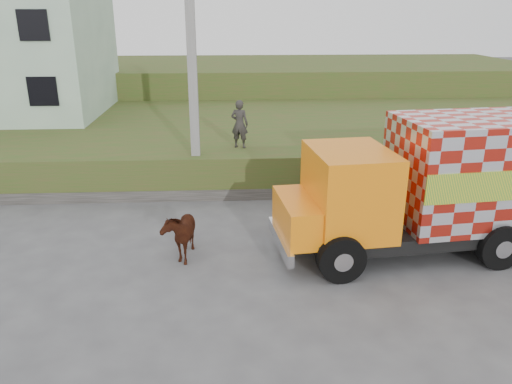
{
  "coord_description": "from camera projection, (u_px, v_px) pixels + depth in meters",
  "views": [
    {
      "loc": [
        0.16,
        -12.29,
        6.22
      ],
      "look_at": [
        0.91,
        1.23,
        1.3
      ],
      "focal_mm": 35.0,
      "sensor_mm": 36.0,
      "label": 1
    }
  ],
  "objects": [
    {
      "name": "pedestrian",
      "position": [
        240.0,
        124.0,
        18.05
      ],
      "size": [
        0.74,
        0.61,
        1.75
      ],
      "primitive_type": "imported",
      "rotation": [
        0.0,
        0.0,
        2.8
      ],
      "color": "#2D2A28",
      "rests_on": "embankment"
    },
    {
      "name": "cargo_truck",
      "position": [
        449.0,
        185.0,
        13.24
      ],
      "size": [
        8.44,
        3.59,
        3.66
      ],
      "rotation": [
        0.0,
        0.0,
        0.11
      ],
      "color": "black",
      "rests_on": "ground"
    },
    {
      "name": "embankment_far",
      "position": [
        226.0,
        85.0,
        33.78
      ],
      "size": [
        40.0,
        12.0,
        3.0
      ],
      "primitive_type": "cube",
      "color": "#32551C",
      "rests_on": "ground"
    },
    {
      "name": "ground",
      "position": [
        225.0,
        253.0,
        13.65
      ],
      "size": [
        120.0,
        120.0,
        0.0
      ],
      "primitive_type": "plane",
      "color": "#474749",
      "rests_on": "ground"
    },
    {
      "name": "embankment",
      "position": [
        225.0,
        138.0,
        22.78
      ],
      "size": [
        40.0,
        12.0,
        1.5
      ],
      "primitive_type": "cube",
      "color": "#32551C",
      "rests_on": "ground"
    },
    {
      "name": "retaining_strip",
      "position": [
        168.0,
        194.0,
        17.42
      ],
      "size": [
        16.0,
        0.5,
        0.4
      ],
      "primitive_type": "cube",
      "color": "#595651",
      "rests_on": "ground"
    },
    {
      "name": "cow",
      "position": [
        180.0,
        232.0,
        13.25
      ],
      "size": [
        0.86,
        1.68,
        1.38
      ],
      "primitive_type": "imported",
      "rotation": [
        0.0,
        0.0,
        -0.07
      ],
      "color": "#381A0E",
      "rests_on": "ground"
    },
    {
      "name": "utility_pole",
      "position": [
        193.0,
        80.0,
        16.52
      ],
      "size": [
        1.2,
        0.3,
        8.0
      ],
      "color": "gray",
      "rests_on": "ground"
    }
  ]
}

